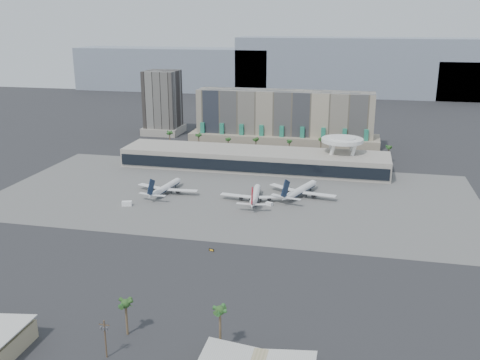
% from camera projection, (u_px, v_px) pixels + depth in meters
% --- Properties ---
extents(ground, '(900.00, 900.00, 0.00)m').
position_uv_depth(ground, '(207.00, 232.00, 242.29)').
color(ground, '#232326').
rests_on(ground, ground).
extents(apron_pad, '(260.00, 130.00, 0.06)m').
position_uv_depth(apron_pad, '(234.00, 195.00, 293.61)').
color(apron_pad, '#5B5B59').
rests_on(apron_pad, ground).
extents(mountain_ridge, '(680.00, 60.00, 70.00)m').
position_uv_depth(mountain_ridge, '(332.00, 71.00, 666.37)').
color(mountain_ridge, gray).
rests_on(mountain_ridge, ground).
extents(hotel, '(140.00, 30.00, 42.00)m').
position_uv_depth(hotel, '(284.00, 125.00, 398.07)').
color(hotel, tan).
rests_on(hotel, ground).
extents(office_tower, '(30.00, 30.00, 52.00)m').
position_uv_depth(office_tower, '(163.00, 106.00, 442.20)').
color(office_tower, black).
rests_on(office_tower, ground).
extents(terminal, '(170.00, 32.50, 14.50)m').
position_uv_depth(terminal, '(254.00, 159.00, 342.90)').
color(terminal, '#B8AFA2').
rests_on(terminal, ground).
extents(saucer_structure, '(26.00, 26.00, 21.89)m').
position_uv_depth(saucer_structure, '(342.00, 143.00, 333.63)').
color(saucer_structure, white).
rests_on(saucer_structure, ground).
extents(palm_row, '(157.80, 2.80, 13.10)m').
position_uv_depth(palm_row, '(274.00, 141.00, 373.09)').
color(palm_row, brown).
rests_on(palm_row, ground).
extents(utility_pole, '(3.20, 0.85, 12.00)m').
position_uv_depth(utility_pole, '(105.00, 336.00, 150.95)').
color(utility_pole, '#4C3826').
rests_on(utility_pole, ground).
extents(airliner_left, '(36.26, 37.57, 13.02)m').
position_uv_depth(airliner_left, '(166.00, 188.00, 294.97)').
color(airliner_left, white).
rests_on(airliner_left, ground).
extents(airliner_centre, '(37.50, 38.77, 13.39)m').
position_uv_depth(airliner_centre, '(255.00, 195.00, 281.71)').
color(airliner_centre, white).
rests_on(airliner_centre, ground).
extents(airliner_right, '(37.93, 39.15, 14.19)m').
position_uv_depth(airliner_right, '(301.00, 190.00, 289.65)').
color(airliner_right, white).
rests_on(airliner_right, ground).
extents(service_vehicle_a, '(5.50, 3.70, 2.46)m').
position_uv_depth(service_vehicle_a, '(127.00, 204.00, 275.96)').
color(service_vehicle_a, white).
rests_on(service_vehicle_a, ground).
extents(service_vehicle_b, '(3.92, 3.18, 1.76)m').
position_uv_depth(service_vehicle_b, '(269.00, 204.00, 276.50)').
color(service_vehicle_b, white).
rests_on(service_vehicle_b, ground).
extents(taxiway_sign, '(2.33, 0.97, 1.06)m').
position_uv_depth(taxiway_sign, '(211.00, 250.00, 222.53)').
color(taxiway_sign, black).
rests_on(taxiway_sign, ground).
extents(near_palm_a, '(6.00, 6.00, 11.99)m').
position_uv_depth(near_palm_a, '(126.00, 308.00, 161.60)').
color(near_palm_a, brown).
rests_on(near_palm_a, ground).
extents(near_palm_b, '(6.00, 6.00, 14.62)m').
position_uv_depth(near_palm_b, '(220.00, 315.00, 152.92)').
color(near_palm_b, brown).
rests_on(near_palm_b, ground).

